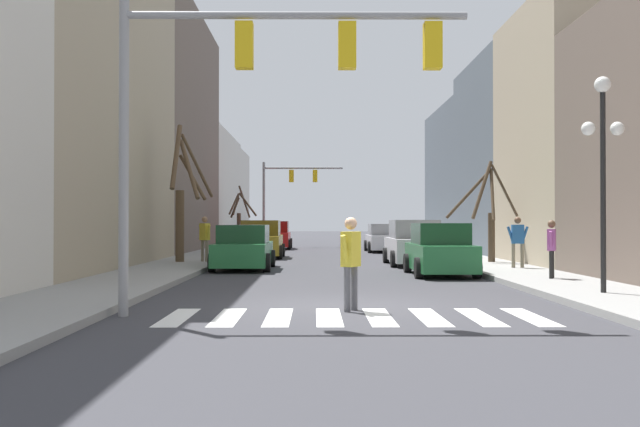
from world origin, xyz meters
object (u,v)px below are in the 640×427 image
(car_driving_toward_lane, at_px, (244,248))
(pedestrian_on_left_sidewalk, at_px, (518,238))
(street_lamp_right_corner, at_px, (603,141))
(car_parked_right_near, at_px, (440,251))
(pedestrian_crossing_street, at_px, (552,244))
(pedestrian_waiting_at_curb, at_px, (205,235))
(pedestrian_near_right_corner, at_px, (351,256))
(street_tree_right_mid, at_px, (240,217))
(car_at_intersection, at_px, (414,244))
(traffic_signal_near, at_px, (254,77))
(car_parked_left_far, at_px, (275,236))
(street_tree_left_far, at_px, (183,199))
(street_tree_right_near, at_px, (488,214))
(car_parked_left_near, at_px, (261,240))
(traffic_signal_far, at_px, (287,186))
(car_parked_right_mid, at_px, (384,239))

(car_driving_toward_lane, xyz_separation_m, pedestrian_on_left_sidewalk, (9.43, -1.52, 0.42))
(street_lamp_right_corner, distance_m, pedestrian_on_left_sidewalk, 9.23)
(car_parked_right_near, relative_size, pedestrian_crossing_street, 2.71)
(pedestrian_waiting_at_curb, relative_size, pedestrian_crossing_street, 1.11)
(car_parked_right_near, height_order, car_driving_toward_lane, car_parked_right_near)
(pedestrian_near_right_corner, bearing_deg, street_tree_right_mid, 37.88)
(car_at_intersection, height_order, pedestrian_near_right_corner, pedestrian_near_right_corner)
(traffic_signal_near, height_order, pedestrian_crossing_street, traffic_signal_near)
(car_parked_left_far, relative_size, street_tree_left_far, 0.88)
(car_at_intersection, distance_m, street_tree_right_near, 3.09)
(car_at_intersection, xyz_separation_m, car_parked_left_near, (-6.43, 5.96, -0.00))
(street_lamp_right_corner, relative_size, car_parked_left_far, 1.01)
(traffic_signal_far, height_order, pedestrian_near_right_corner, traffic_signal_far)
(traffic_signal_far, relative_size, street_tree_left_far, 1.08)
(traffic_signal_far, relative_size, car_parked_right_mid, 1.22)
(car_parked_right_mid, bearing_deg, traffic_signal_near, 170.05)
(car_parked_right_mid, bearing_deg, pedestrian_crossing_street, -173.23)
(pedestrian_waiting_at_curb, relative_size, street_tree_left_far, 0.33)
(traffic_signal_near, distance_m, car_parked_left_far, 33.86)
(street_tree_right_mid, bearing_deg, street_tree_right_near, -61.29)
(traffic_signal_far, distance_m, pedestrian_near_right_corner, 37.04)
(car_parked_left_far, xyz_separation_m, street_tree_left_far, (-2.61, -18.08, 1.79))
(pedestrian_waiting_at_curb, height_order, pedestrian_near_right_corner, pedestrian_waiting_at_curb)
(traffic_signal_far, height_order, car_at_intersection, traffic_signal_far)
(traffic_signal_far, relative_size, pedestrian_crossing_street, 3.62)
(street_tree_left_far, bearing_deg, car_parked_left_near, 67.53)
(street_lamp_right_corner, height_order, pedestrian_waiting_at_curb, street_lamp_right_corner)
(pedestrian_near_right_corner, bearing_deg, car_parked_right_mid, 22.22)
(car_parked_left_far, relative_size, pedestrian_near_right_corner, 2.63)
(car_parked_left_near, bearing_deg, pedestrian_waiting_at_curb, 163.56)
(street_tree_right_near, bearing_deg, traffic_signal_far, 111.19)
(pedestrian_waiting_at_curb, distance_m, street_tree_right_near, 11.06)
(car_at_intersection, height_order, car_parked_left_far, car_at_intersection)
(pedestrian_near_right_corner, distance_m, street_tree_right_mid, 36.50)
(pedestrian_crossing_street, distance_m, street_tree_right_mid, 31.95)
(car_driving_toward_lane, distance_m, pedestrian_near_right_corner, 12.94)
(pedestrian_on_left_sidewalk, height_order, pedestrian_near_right_corner, pedestrian_on_left_sidewalk)
(car_at_intersection, bearing_deg, pedestrian_waiting_at_curb, 90.65)
(traffic_signal_near, bearing_deg, pedestrian_on_left_sidewalk, 55.87)
(traffic_signal_near, bearing_deg, street_lamp_right_corner, 21.11)
(car_parked_left_near, height_order, pedestrian_near_right_corner, pedestrian_near_right_corner)
(street_tree_left_far, bearing_deg, pedestrian_near_right_corner, -68.57)
(traffic_signal_near, height_order, street_tree_right_mid, traffic_signal_near)
(street_lamp_right_corner, height_order, car_parked_right_near, street_lamp_right_corner)
(car_parked_right_mid, distance_m, pedestrian_near_right_corner, 28.21)
(car_parked_right_near, relative_size, car_driving_toward_lane, 0.89)
(car_parked_right_near, bearing_deg, pedestrian_near_right_corner, 160.72)
(car_at_intersection, relative_size, pedestrian_on_left_sidewalk, 2.84)
(street_tree_right_mid, xyz_separation_m, street_tree_right_near, (11.75, -21.45, -0.03))
(pedestrian_on_left_sidewalk, xyz_separation_m, pedestrian_near_right_corner, (-6.21, -11.01, -0.11))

